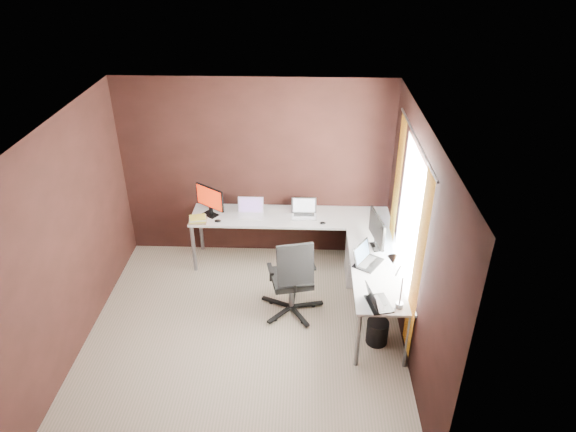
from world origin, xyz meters
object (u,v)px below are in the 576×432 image
object	(u,v)px
laptop_white	(250,212)
desk_lamp	(395,275)
laptop_silver	(304,212)
laptop_black_big	(366,259)
monitor_left	(210,199)
book_stack	(198,219)
drawer_pedestal	(362,259)
office_chair	(292,291)
laptop_black_small	(376,301)
wastebasket	(377,332)
monitor_right	(377,230)

from	to	relation	value
laptop_white	desk_lamp	xyz separation A→B (m)	(1.63, -1.77, 0.31)
laptop_silver	laptop_black_big	world-z (taller)	laptop_black_big
monitor_left	book_stack	bearing A→B (deg)	-90.37
monitor_left	laptop_white	xyz separation A→B (m)	(0.53, 0.01, -0.18)
drawer_pedestal	office_chair	distance (m)	1.15
laptop_black_small	office_chair	xyz separation A→B (m)	(-0.88, 0.73, -0.46)
laptop_white	laptop_silver	distance (m)	0.71
book_stack	desk_lamp	distance (m)	2.80
laptop_black_small	office_chair	bearing A→B (deg)	37.05
drawer_pedestal	laptop_black_small	distance (m)	1.52
laptop_black_big	desk_lamp	xyz separation A→B (m)	(0.20, -0.72, 0.31)
drawer_pedestal	book_stack	world-z (taller)	book_stack
office_chair	laptop_silver	bearing A→B (deg)	70.55
drawer_pedestal	laptop_black_big	size ratio (longest dim) A/B	1.43
laptop_black_small	wastebasket	bearing A→B (deg)	-33.87
monitor_right	office_chair	distance (m)	1.24
laptop_white	book_stack	bearing A→B (deg)	-162.20
monitor_left	desk_lamp	world-z (taller)	desk_lamp
office_chair	monitor_right	bearing A→B (deg)	6.18
monitor_right	drawer_pedestal	bearing A→B (deg)	2.99
monitor_right	wastebasket	xyz separation A→B (m)	(-0.02, -0.83, -0.84)
drawer_pedestal	wastebasket	world-z (taller)	drawer_pedestal
monitor_right	desk_lamp	xyz separation A→B (m)	(0.05, -1.04, 0.12)
laptop_black_big	laptop_silver	bearing A→B (deg)	66.65
drawer_pedestal	laptop_black_big	distance (m)	0.85
wastebasket	monitor_left	bearing A→B (deg)	143.47
monitor_left	wastebasket	distance (m)	2.73
laptop_black_big	wastebasket	size ratio (longest dim) A/B	1.48
laptop_silver	office_chair	bearing A→B (deg)	-98.19
drawer_pedestal	desk_lamp	distance (m)	1.63
office_chair	wastebasket	size ratio (longest dim) A/B	3.76
monitor_left	monitor_right	distance (m)	2.23
laptop_silver	wastebasket	xyz separation A→B (m)	(0.85, -1.58, -0.64)
office_chair	wastebasket	bearing A→B (deg)	-39.45
laptop_black_small	office_chair	size ratio (longest dim) A/B	0.33
drawer_pedestal	laptop_white	xyz separation A→B (m)	(-1.49, 0.36, 0.48)
monitor_left	laptop_white	distance (m)	0.56
monitor_left	monitor_right	bearing A→B (deg)	16.69
wastebasket	office_chair	bearing A→B (deg)	153.52
laptop_silver	desk_lamp	size ratio (longest dim) A/B	0.59
laptop_white	laptop_black_small	bearing A→B (deg)	-50.17
laptop_white	office_chair	bearing A→B (deg)	-60.69
laptop_black_small	drawer_pedestal	bearing A→B (deg)	-14.29
office_chair	laptop_black_small	bearing A→B (deg)	-52.41
drawer_pedestal	laptop_silver	world-z (taller)	laptop_silver
laptop_black_small	wastebasket	distance (m)	0.69
laptop_black_big	laptop_black_small	world-z (taller)	laptop_black_big
monitor_left	laptop_black_big	size ratio (longest dim) A/B	0.97
laptop_silver	wastebasket	size ratio (longest dim) A/B	1.21
desk_lamp	office_chair	world-z (taller)	desk_lamp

